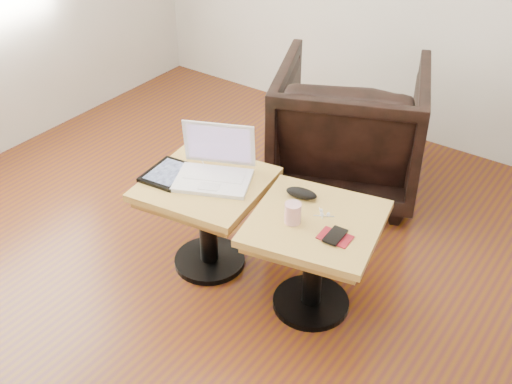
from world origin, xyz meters
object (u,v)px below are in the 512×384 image
Objects in this scene: side_table_left at (207,203)px; side_table_right at (315,243)px; armchair at (349,128)px; striped_cup at (293,213)px; laptop at (215,168)px.

side_table_right is at bearing -4.43° from side_table_left.
armchair is (-0.37, 0.99, 0.01)m from side_table_right.
striped_cup reaches higher than side_table_right.
armchair reaches higher than laptop.
side_table_right is 0.58m from laptop.
striped_cup is at bearing -148.65° from side_table_right.
striped_cup reaches higher than side_table_left.
side_table_left is 0.96× the size of side_table_right.
armchair is at bearing 55.38° from laptop.
side_table_left is 6.68× the size of striped_cup.
side_table_left is 1.05m from armchair.
laptop reaches higher than side_table_right.
laptop is 0.51× the size of armchair.
laptop is (0.02, 0.05, 0.17)m from side_table_left.
side_table_left is 0.53m from striped_cup.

